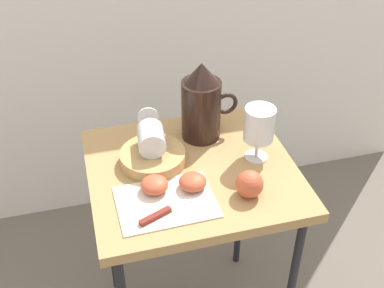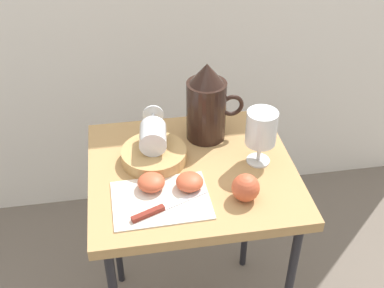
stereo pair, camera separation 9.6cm
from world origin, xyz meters
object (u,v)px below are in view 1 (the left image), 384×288
object	(u,v)px
wine_glass_upright	(258,126)
wine_glass_tipped_near	(151,137)
apple_half_right	(193,182)
knife	(166,211)
apple_half_left	(154,185)
table	(192,187)
apple_whole	(249,184)
basket_tray	(153,157)
pitcher	(201,108)

from	to	relation	value
wine_glass_upright	wine_glass_tipped_near	bearing A→B (deg)	167.16
apple_half_right	knife	world-z (taller)	apple_half_right
apple_half_left	table	bearing A→B (deg)	30.22
table	apple_whole	size ratio (longest dim) A/B	9.82
apple_half_right	basket_tray	bearing A→B (deg)	120.39
table	wine_glass_tipped_near	distance (m)	0.18
apple_whole	pitcher	bearing A→B (deg)	99.28
pitcher	apple_half_left	xyz separation A→B (m)	(-0.18, -0.21, -0.07)
table	basket_tray	bearing A→B (deg)	152.47
pitcher	wine_glass_upright	xyz separation A→B (m)	(0.12, -0.14, 0.01)
wine_glass_tipped_near	apple_whole	distance (m)	0.29
basket_tray	apple_whole	size ratio (longest dim) A/B	2.54
pitcher	wine_glass_upright	world-z (taller)	pitcher
knife	apple_half_left	bearing A→B (deg)	96.85
pitcher	knife	size ratio (longest dim) A/B	1.19
table	basket_tray	size ratio (longest dim) A/B	3.86
basket_tray	apple_half_left	size ratio (longest dim) A/B	2.54
basket_tray	knife	distance (m)	0.20
pitcher	wine_glass_tipped_near	size ratio (longest dim) A/B	1.47
wine_glass_tipped_near	apple_half_left	size ratio (longest dim) A/B	2.28
table	pitcher	size ratio (longest dim) A/B	2.92
wine_glass_upright	apple_half_left	distance (m)	0.32
table	knife	world-z (taller)	knife
pitcher	wine_glass_upright	bearing A→B (deg)	-48.97
table	wine_glass_upright	world-z (taller)	wine_glass_upright
basket_tray	wine_glass_tipped_near	size ratio (longest dim) A/B	1.11
apple_half_right	knife	size ratio (longest dim) A/B	0.35
table	apple_half_right	world-z (taller)	apple_half_right
pitcher	apple_half_left	world-z (taller)	pitcher
basket_tray	pitcher	distance (m)	0.20
basket_tray	wine_glass_tipped_near	xyz separation A→B (m)	(0.00, 0.02, 0.05)
wine_glass_tipped_near	knife	xyz separation A→B (m)	(-0.01, -0.22, -0.06)
table	pitcher	world-z (taller)	pitcher
basket_tray	apple_whole	bearing A→B (deg)	-42.37
table	wine_glass_upright	xyz separation A→B (m)	(0.18, 0.00, 0.17)
table	knife	distance (m)	0.20
basket_tray	apple_half_right	xyz separation A→B (m)	(0.08, -0.13, 0.01)
apple_whole	knife	xyz separation A→B (m)	(-0.21, -0.01, -0.03)
basket_tray	apple_half_left	distance (m)	0.12
apple_half_right	apple_whole	world-z (taller)	apple_whole
wine_glass_upright	wine_glass_tipped_near	distance (m)	0.29
apple_half_left	knife	world-z (taller)	apple_half_left
basket_tray	apple_half_left	xyz separation A→B (m)	(-0.02, -0.12, 0.01)
wine_glass_tipped_near	knife	world-z (taller)	wine_glass_tipped_near
wine_glass_tipped_near	apple_half_left	world-z (taller)	wine_glass_tipped_near
apple_half_left	apple_half_right	distance (m)	0.10
wine_glass_tipped_near	wine_glass_upright	bearing A→B (deg)	-12.84
wine_glass_upright	table	bearing A→B (deg)	-178.67
basket_tray	apple_half_right	world-z (taller)	apple_half_right
wine_glass_upright	apple_whole	xyz separation A→B (m)	(-0.07, -0.14, -0.07)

